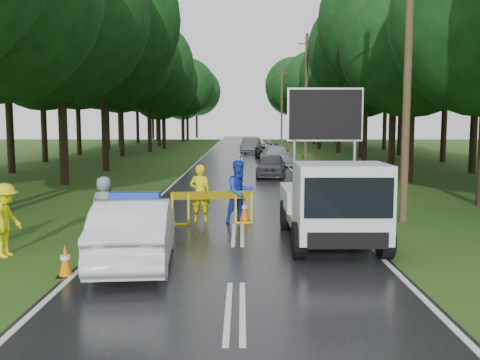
{
  "coord_description": "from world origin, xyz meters",
  "views": [
    {
      "loc": [
        0.11,
        -14.65,
        3.17
      ],
      "look_at": [
        0.05,
        2.33,
        1.3
      ],
      "focal_mm": 40.0,
      "sensor_mm": 36.0,
      "label": 1
    }
  ],
  "objects_px": {
    "queue_car_second": "(276,156)",
    "police_sedan": "(136,232)",
    "officer": "(200,193)",
    "work_truck": "(332,203)",
    "queue_car_third": "(272,151)",
    "civilian": "(240,192)",
    "queue_car_fourth": "(251,145)",
    "barrier": "(212,200)",
    "queue_car_first": "(271,165)"
  },
  "relations": [
    {
      "from": "police_sedan",
      "to": "work_truck",
      "type": "relative_size",
      "value": 0.9
    },
    {
      "from": "queue_car_fourth",
      "to": "officer",
      "type": "bearing_deg",
      "value": -86.2
    },
    {
      "from": "queue_car_first",
      "to": "queue_car_second",
      "type": "distance_m",
      "value": 8.29
    },
    {
      "from": "work_truck",
      "to": "barrier",
      "type": "bearing_deg",
      "value": 140.13
    },
    {
      "from": "queue_car_second",
      "to": "queue_car_third",
      "type": "relative_size",
      "value": 0.99
    },
    {
      "from": "queue_car_first",
      "to": "queue_car_third",
      "type": "height_order",
      "value": "queue_car_third"
    },
    {
      "from": "work_truck",
      "to": "queue_car_third",
      "type": "xyz_separation_m",
      "value": [
        0.19,
        31.02,
        -0.41
      ]
    },
    {
      "from": "queue_car_third",
      "to": "barrier",
      "type": "bearing_deg",
      "value": -103.55
    },
    {
      "from": "police_sedan",
      "to": "queue_car_fourth",
      "type": "height_order",
      "value": "police_sedan"
    },
    {
      "from": "queue_car_second",
      "to": "queue_car_fourth",
      "type": "bearing_deg",
      "value": 92.1
    },
    {
      "from": "officer",
      "to": "queue_car_second",
      "type": "relative_size",
      "value": 0.38
    },
    {
      "from": "civilian",
      "to": "officer",
      "type": "bearing_deg",
      "value": 141.12
    },
    {
      "from": "queue_car_fourth",
      "to": "barrier",
      "type": "bearing_deg",
      "value": -85.53
    },
    {
      "from": "work_truck",
      "to": "queue_car_second",
      "type": "xyz_separation_m",
      "value": [
        0.18,
        25.02,
        -0.39
      ]
    },
    {
      "from": "civilian",
      "to": "queue_car_second",
      "type": "bearing_deg",
      "value": 53.67
    },
    {
      "from": "police_sedan",
      "to": "officer",
      "type": "xyz_separation_m",
      "value": [
        1.04,
        5.04,
        0.18
      ]
    },
    {
      "from": "queue_car_fourth",
      "to": "queue_car_second",
      "type": "bearing_deg",
      "value": -76.52
    },
    {
      "from": "police_sedan",
      "to": "queue_car_fourth",
      "type": "bearing_deg",
      "value": -99.53
    },
    {
      "from": "police_sedan",
      "to": "civilian",
      "type": "bearing_deg",
      "value": -120.44
    },
    {
      "from": "barrier",
      "to": "queue_car_first",
      "type": "distance_m",
      "value": 14.36
    },
    {
      "from": "work_truck",
      "to": "officer",
      "type": "distance_m",
      "value": 4.79
    },
    {
      "from": "civilian",
      "to": "queue_car_first",
      "type": "xyz_separation_m",
      "value": [
        1.74,
        13.84,
        -0.31
      ]
    },
    {
      "from": "police_sedan",
      "to": "civilian",
      "type": "height_order",
      "value": "civilian"
    },
    {
      "from": "queue_car_third",
      "to": "queue_car_fourth",
      "type": "height_order",
      "value": "queue_car_fourth"
    },
    {
      "from": "queue_car_first",
      "to": "work_truck",
      "type": "bearing_deg",
      "value": -81.51
    },
    {
      "from": "queue_car_fourth",
      "to": "queue_car_first",
      "type": "bearing_deg",
      "value": -80.75
    },
    {
      "from": "police_sedan",
      "to": "queue_car_fourth",
      "type": "relative_size",
      "value": 0.97
    },
    {
      "from": "officer",
      "to": "civilian",
      "type": "height_order",
      "value": "civilian"
    },
    {
      "from": "officer",
      "to": "queue_car_third",
      "type": "xyz_separation_m",
      "value": [
        3.8,
        27.88,
        -0.23
      ]
    },
    {
      "from": "work_truck",
      "to": "officer",
      "type": "xyz_separation_m",
      "value": [
        -3.62,
        3.14,
        -0.18
      ]
    },
    {
      "from": "work_truck",
      "to": "queue_car_fourth",
      "type": "height_order",
      "value": "work_truck"
    },
    {
      "from": "officer",
      "to": "queue_car_fourth",
      "type": "xyz_separation_m",
      "value": [
        2.2,
        36.5,
        -0.14
      ]
    },
    {
      "from": "barrier",
      "to": "queue_car_fourth",
      "type": "xyz_separation_m",
      "value": [
        1.8,
        36.99,
        -0.01
      ]
    },
    {
      "from": "queue_car_third",
      "to": "officer",
      "type": "bearing_deg",
      "value": -104.49
    },
    {
      "from": "work_truck",
      "to": "police_sedan",
      "type": "bearing_deg",
      "value": -158.12
    },
    {
      "from": "civilian",
      "to": "queue_car_third",
      "type": "distance_m",
      "value": 28.2
    },
    {
      "from": "barrier",
      "to": "queue_car_fourth",
      "type": "height_order",
      "value": "queue_car_fourth"
    },
    {
      "from": "work_truck",
      "to": "queue_car_third",
      "type": "relative_size",
      "value": 1.04
    },
    {
      "from": "barrier",
      "to": "queue_car_fourth",
      "type": "bearing_deg",
      "value": 79.53
    },
    {
      "from": "work_truck",
      "to": "queue_car_fourth",
      "type": "xyz_separation_m",
      "value": [
        -1.42,
        39.64,
        -0.32
      ]
    },
    {
      "from": "civilian",
      "to": "queue_car_fourth",
      "type": "relative_size",
      "value": 0.42
    },
    {
      "from": "queue_car_second",
      "to": "police_sedan",
      "type": "bearing_deg",
      "value": -104.31
    },
    {
      "from": "barrier",
      "to": "queue_car_third",
      "type": "distance_m",
      "value": 28.58
    },
    {
      "from": "officer",
      "to": "queue_car_third",
      "type": "height_order",
      "value": "officer"
    },
    {
      "from": "officer",
      "to": "queue_car_second",
      "type": "distance_m",
      "value": 22.21
    },
    {
      "from": "work_truck",
      "to": "queue_car_third",
      "type": "height_order",
      "value": "work_truck"
    },
    {
      "from": "queue_car_third",
      "to": "queue_car_first",
      "type": "bearing_deg",
      "value": -99.96
    },
    {
      "from": "officer",
      "to": "queue_car_fourth",
      "type": "bearing_deg",
      "value": -90.22
    },
    {
      "from": "officer",
      "to": "queue_car_third",
      "type": "relative_size",
      "value": 0.37
    },
    {
      "from": "barrier",
      "to": "queue_car_first",
      "type": "bearing_deg",
      "value": 71.9
    }
  ]
}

